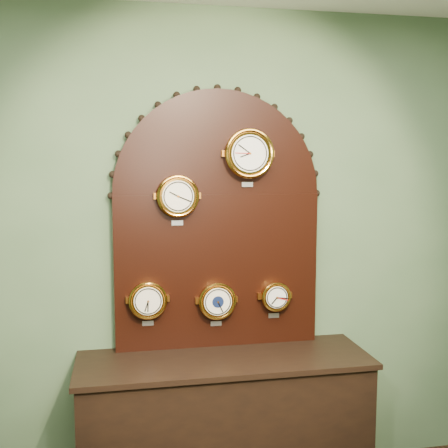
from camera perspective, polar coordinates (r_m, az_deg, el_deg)
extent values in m
plane|color=#4D6948|center=(3.25, -0.83, -2.65)|extent=(4.00, 0.00, 4.00)
cube|color=black|center=(3.32, 0.07, -20.74)|extent=(1.60, 0.50, 0.80)
cube|color=black|center=(3.23, -0.67, -4.89)|extent=(1.20, 0.06, 0.90)
cylinder|color=black|center=(3.17, -0.69, 3.11)|extent=(1.20, 0.06, 1.20)
cylinder|color=#C7812A|center=(3.08, -4.88, 2.94)|extent=(0.22, 0.08, 0.22)
torus|color=#C7812A|center=(3.05, -4.81, 2.90)|extent=(0.24, 0.02, 0.24)
cylinder|color=#ECE2C8|center=(3.04, -4.80, 2.89)|extent=(0.18, 0.01, 0.18)
cube|color=silver|center=(3.11, -4.90, 0.12)|extent=(0.07, 0.01, 0.03)
cylinder|color=#C7812A|center=(3.14, 2.57, 7.36)|extent=(0.26, 0.08, 0.26)
torus|color=#C7812A|center=(3.11, 2.71, 7.36)|extent=(0.29, 0.03, 0.29)
cylinder|color=silver|center=(3.10, 2.74, 7.37)|extent=(0.21, 0.01, 0.21)
cube|color=silver|center=(3.17, 2.45, 4.15)|extent=(0.07, 0.01, 0.03)
cylinder|color=#C7812A|center=(3.16, -7.97, -7.81)|extent=(0.20, 0.08, 0.20)
torus|color=#C7812A|center=(3.13, -7.93, -7.96)|extent=(0.22, 0.02, 0.22)
cylinder|color=#ECE2C8|center=(3.12, -7.93, -7.99)|extent=(0.16, 0.01, 0.16)
cube|color=silver|center=(3.22, -7.95, -10.22)|extent=(0.06, 0.01, 0.03)
cylinder|color=#C7812A|center=(3.21, -0.77, -7.95)|extent=(0.20, 0.08, 0.20)
torus|color=#C7812A|center=(3.18, -0.66, -8.10)|extent=(0.22, 0.02, 0.22)
cylinder|color=#ECE2C8|center=(3.17, -0.64, -8.13)|extent=(0.16, 0.01, 0.16)
cube|color=silver|center=(3.27, -0.84, -10.34)|extent=(0.07, 0.01, 0.03)
cylinder|color=#0D183B|center=(3.17, -0.63, -8.14)|extent=(0.07, 0.00, 0.07)
cylinder|color=#C7812A|center=(3.28, 5.35, -7.48)|extent=(0.16, 0.08, 0.16)
torus|color=#C7812A|center=(3.25, 5.51, -7.61)|extent=(0.18, 0.02, 0.18)
cylinder|color=silver|center=(3.25, 5.55, -7.64)|extent=(0.13, 0.01, 0.13)
cube|color=silver|center=(3.34, 5.21, -9.49)|extent=(0.06, 0.01, 0.03)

